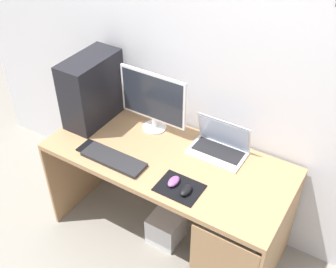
% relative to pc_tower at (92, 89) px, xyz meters
% --- Properties ---
extents(ground_plane, '(8.00, 8.00, 0.00)m').
position_rel_pc_tower_xyz_m(ground_plane, '(0.65, -0.09, -0.99)').
color(ground_plane, gray).
extents(wall_back, '(4.00, 0.05, 2.60)m').
position_rel_pc_tower_xyz_m(wall_back, '(0.66, 0.30, 0.31)').
color(wall_back, silver).
rests_on(wall_back, ground_plane).
extents(desk, '(1.57, 0.70, 0.76)m').
position_rel_pc_tower_xyz_m(desk, '(0.67, -0.10, -0.38)').
color(desk, '#A37A51').
rests_on(desk, ground_plane).
extents(pc_tower, '(0.22, 0.44, 0.47)m').
position_rel_pc_tower_xyz_m(pc_tower, '(0.00, 0.00, 0.00)').
color(pc_tower, black).
rests_on(pc_tower, desk).
extents(monitor, '(0.48, 0.16, 0.43)m').
position_rel_pc_tower_xyz_m(monitor, '(0.42, 0.11, -0.01)').
color(monitor, white).
rests_on(monitor, desk).
extents(laptop, '(0.36, 0.22, 0.22)m').
position_rel_pc_tower_xyz_m(laptop, '(0.90, 0.13, -0.19)').
color(laptop, silver).
rests_on(laptop, desk).
extents(keyboard, '(0.42, 0.14, 0.02)m').
position_rel_pc_tower_xyz_m(keyboard, '(0.39, -0.30, -0.22)').
color(keyboard, '#232326').
rests_on(keyboard, desk).
extents(mousepad, '(0.26, 0.20, 0.00)m').
position_rel_pc_tower_xyz_m(mousepad, '(0.86, -0.29, -0.23)').
color(mousepad, black).
rests_on(mousepad, desk).
extents(mouse_left, '(0.06, 0.10, 0.03)m').
position_rel_pc_tower_xyz_m(mouse_left, '(0.81, -0.28, -0.21)').
color(mouse_left, '#8C4C99').
rests_on(mouse_left, mousepad).
extents(mouse_right, '(0.06, 0.10, 0.03)m').
position_rel_pc_tower_xyz_m(mouse_right, '(0.91, -0.30, -0.21)').
color(mouse_right, black).
rests_on(mouse_right, mousepad).
extents(cell_phone, '(0.07, 0.13, 0.01)m').
position_rel_pc_tower_xyz_m(cell_phone, '(0.16, -0.28, -0.23)').
color(cell_phone, black).
rests_on(cell_phone, desk).
extents(subwoofer, '(0.22, 0.22, 0.22)m').
position_rel_pc_tower_xyz_m(subwoofer, '(0.66, -0.13, -0.88)').
color(subwoofer, silver).
rests_on(subwoofer, ground_plane).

